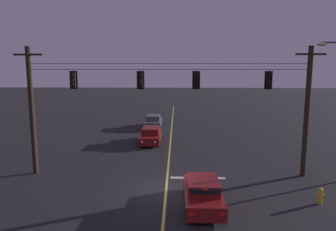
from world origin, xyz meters
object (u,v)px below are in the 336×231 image
fire_hydrant (320,195)px  traffic_light_left_inner (140,80)px  car_waiting_near_lane (203,193)px  car_oncoming_trailing (153,122)px  traffic_light_right_inner (269,80)px  car_oncoming_lead (151,136)px  traffic_light_centre (196,80)px  traffic_light_leftmost (73,80)px

fire_hydrant → traffic_light_left_inner: bearing=156.7°
car_waiting_near_lane → car_oncoming_trailing: 20.73m
traffic_light_right_inner → traffic_light_left_inner: bearing=180.0°
traffic_light_right_inner → car_oncoming_lead: size_ratio=0.28×
car_oncoming_lead → traffic_light_centre: bearing=-67.3°
traffic_light_left_inner → traffic_light_leftmost: bearing=180.0°
car_oncoming_trailing → traffic_light_left_inner: bearing=-88.4°
car_waiting_near_lane → car_oncoming_trailing: (-4.00, 20.35, -0.00)m
traffic_light_right_inner → car_waiting_near_lane: traffic_light_right_inner is taller
traffic_light_left_inner → car_oncoming_lead: bearing=90.8°
car_waiting_near_lane → fire_hydrant: bearing=3.4°
traffic_light_centre → car_oncoming_lead: size_ratio=0.28×
car_oncoming_lead → car_oncoming_trailing: 7.37m
car_oncoming_lead → fire_hydrant: (9.61, -12.63, -0.21)m
traffic_light_left_inner → traffic_light_centre: size_ratio=1.00×
car_oncoming_trailing → traffic_light_right_inner: bearing=-62.4°
traffic_light_right_inner → car_oncoming_lead: bearing=133.1°
traffic_light_centre → traffic_light_leftmost: bearing=180.0°
car_oncoming_lead → traffic_light_right_inner: bearing=-46.9°
car_waiting_near_lane → car_oncoming_lead: same height
traffic_light_leftmost → fire_hydrant: (13.68, -4.09, -5.59)m
traffic_light_centre → car_waiting_near_lane: traffic_light_centre is taller
traffic_light_left_inner → traffic_light_right_inner: size_ratio=1.00×
car_waiting_near_lane → traffic_light_right_inner: bearing=45.9°
traffic_light_left_inner → traffic_light_right_inner: (7.87, 0.00, 0.00)m
traffic_light_centre → car_oncoming_trailing: traffic_light_centre is taller
traffic_light_left_inner → traffic_light_centre: (3.44, 0.00, 0.00)m
traffic_light_right_inner → car_waiting_near_lane: size_ratio=0.28×
traffic_light_right_inner → car_waiting_near_lane: bearing=-134.1°
traffic_light_leftmost → car_oncoming_trailing: traffic_light_leftmost is taller
traffic_light_right_inner → traffic_light_leftmost: bearing=180.0°
traffic_light_left_inner → car_oncoming_trailing: traffic_light_left_inner is taller
traffic_light_right_inner → fire_hydrant: 7.12m
traffic_light_leftmost → car_oncoming_lead: 10.89m
traffic_light_right_inner → fire_hydrant: bearing=-68.3°
car_oncoming_trailing → fire_hydrant: size_ratio=5.26×
traffic_light_right_inner → car_oncoming_lead: 12.87m
traffic_light_centre → car_waiting_near_lane: 6.99m
traffic_light_leftmost → traffic_light_centre: size_ratio=1.00×
traffic_light_left_inner → car_oncoming_lead: size_ratio=0.28×
traffic_light_leftmost → traffic_light_right_inner: bearing=0.0°
car_oncoming_trailing → fire_hydrant: bearing=-63.6°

